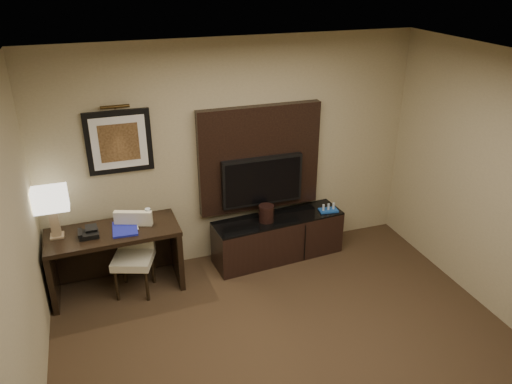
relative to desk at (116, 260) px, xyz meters
name	(u,v)px	position (x,y,z in m)	size (l,w,h in m)	color
ceiling	(340,87)	(1.50, -2.15, 2.32)	(4.50, 5.00, 0.01)	silver
wall_back	(234,154)	(1.50, 0.35, 0.97)	(4.50, 0.01, 2.70)	tan
wall_left	(3,328)	(-0.75, -2.15, 0.97)	(0.01, 5.00, 2.70)	tan
desk	(116,260)	(0.00, 0.00, 0.00)	(1.42, 0.61, 0.76)	black
credenza	(278,237)	(1.97, 0.05, -0.10)	(1.63, 0.45, 0.56)	black
tv_wall_panel	(259,159)	(1.80, 0.29, 0.89)	(1.50, 0.12, 1.30)	black
tv	(262,181)	(1.80, 0.19, 0.64)	(1.00, 0.08, 0.60)	black
artwork	(119,142)	(0.20, 0.33, 1.27)	(0.70, 0.04, 0.70)	black
picture_light	(115,107)	(0.20, 0.29, 1.67)	(0.04, 0.04, 0.30)	#3D2C13
desk_chair	(133,259)	(0.18, -0.12, 0.05)	(0.42, 0.48, 0.87)	beige
table_lamp	(53,212)	(-0.56, 0.06, 0.67)	(0.36, 0.21, 0.58)	#9F8563
desk_phone	(89,232)	(-0.24, -0.05, 0.43)	(0.20, 0.18, 0.10)	black
blue_folder	(125,229)	(0.13, -0.02, 0.39)	(0.26, 0.35, 0.02)	#181FA0
book	(122,220)	(0.12, 0.01, 0.49)	(0.16, 0.02, 0.21)	#B9B391
water_bottle	(148,216)	(0.40, 0.04, 0.47)	(0.06, 0.06, 0.18)	silver
ice_bucket	(266,213)	(1.79, 0.02, 0.28)	(0.19, 0.19, 0.21)	black
minibar_tray	(328,208)	(2.63, 0.01, 0.22)	(0.23, 0.14, 0.08)	#1A4EA9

